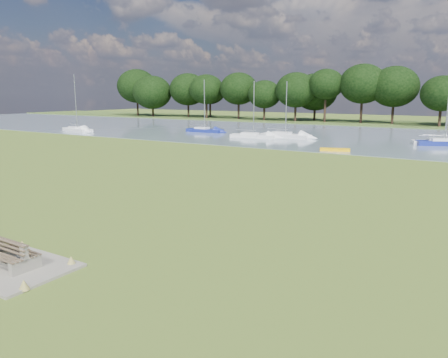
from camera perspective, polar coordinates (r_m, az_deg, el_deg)
The scene contains 13 objects.
ground at distance 27.62m, azimuth -0.77°, elevation -2.01°, with size 220.00×220.00×0.00m, color olive.
river at distance 66.60m, azimuth 19.03°, elevation 5.15°, with size 220.00×40.00×0.10m, color slate.
far_bank at distance 96.01m, azimuth 23.05°, elevation 6.54°, with size 220.00×20.00×0.40m, color #4C6626.
concrete_pad at distance 17.96m, azimuth -25.85°, elevation -10.37°, with size 4.20×3.20×0.10m, color gray.
bench_pair at distance 17.80m, azimuth -25.98°, elevation -8.94°, with size 1.98×1.20×1.05m.
kayak at distance 49.29m, azimuth 14.28°, elevation 3.74°, with size 3.20×0.75×0.32m, color #FAB508.
tree_line at distance 94.74m, azimuth 15.13°, elevation 11.29°, with size 117.63×9.81×11.88m.
sailboat_0 at distance 62.73m, azimuth 7.96°, elevation 5.80°, with size 7.28×2.32×7.85m.
sailboat_1 at distance 59.81m, azimuth 26.75°, elevation 4.42°, with size 7.56×4.28×7.99m.
sailboat_4 at distance 71.10m, azimuth -2.60°, elevation 6.52°, with size 6.23×1.92×8.32m.
sailboat_5 at distance 76.29m, azimuth -18.63°, elevation 6.26°, with size 7.34×3.68×9.25m.
sailboat_6 at distance 62.16m, azimuth 3.80°, elevation 5.80°, with size 6.75×2.68×7.87m.
sailboat_7 at distance 59.28m, azimuth 26.88°, elevation 4.43°, with size 6.79×4.37×9.07m.
Camera 1 is at (14.40, -22.71, 6.31)m, focal length 35.00 mm.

